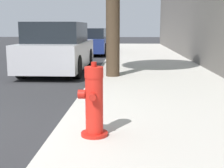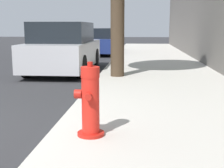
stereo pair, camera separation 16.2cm
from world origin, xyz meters
The scene contains 4 objects.
sidewalk_slab centered at (3.25, 0.00, 0.06)m, with size 3.20×40.00×0.12m.
fire_hydrant centered at (2.16, -0.27, 0.51)m, with size 0.33×0.33×0.84m.
parked_car_near centered at (0.43, 5.59, 0.71)m, with size 1.69×3.91×1.48m.
parked_car_mid centered at (0.56, 11.92, 0.63)m, with size 1.84×3.88×1.29m.
Camera 1 is at (2.54, -3.66, 1.34)m, focal length 50.00 mm.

